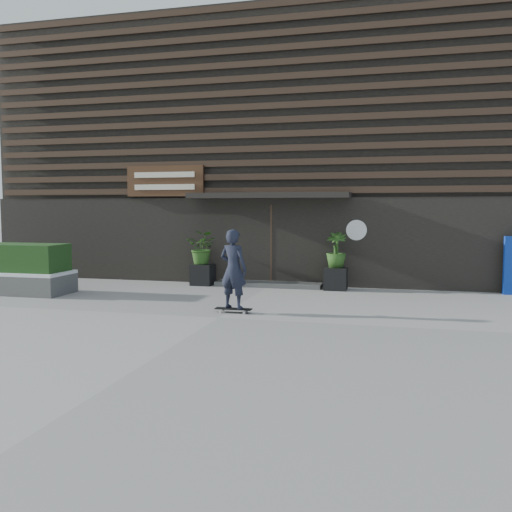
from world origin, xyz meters
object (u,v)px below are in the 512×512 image
(raised_bed, at_px, (6,283))
(skateboarder, at_px, (233,269))
(planter_pot_left, at_px, (203,275))
(planter_pot_right, at_px, (336,279))

(raised_bed, height_order, skateboarder, skateboarder)
(planter_pot_left, distance_m, planter_pot_right, 3.80)
(raised_bed, xyz_separation_m, skateboarder, (6.58, -1.24, 0.67))
(planter_pot_right, relative_size, skateboarder, 0.34)
(planter_pot_left, relative_size, skateboarder, 0.34)
(raised_bed, distance_m, skateboarder, 6.73)
(planter_pot_left, height_order, raised_bed, planter_pot_left)
(planter_pot_left, relative_size, planter_pot_right, 1.00)
(planter_pot_left, bearing_deg, raised_bed, -150.30)
(planter_pot_right, xyz_separation_m, raised_bed, (-8.33, -2.58, -0.05))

